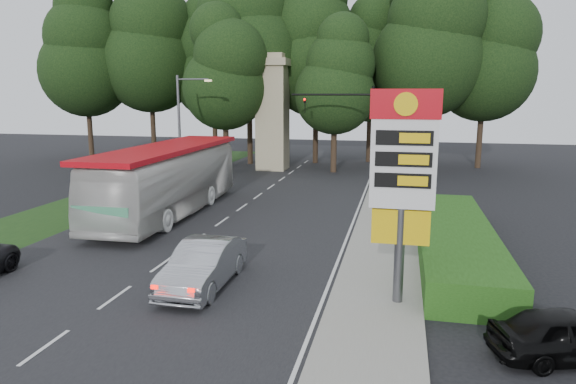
% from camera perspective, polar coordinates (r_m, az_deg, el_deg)
% --- Properties ---
extents(ground, '(120.00, 120.00, 0.00)m').
position_cam_1_polar(ground, '(18.01, -19.47, -11.64)').
color(ground, black).
rests_on(ground, ground).
extents(road_surface, '(14.00, 80.00, 0.02)m').
position_cam_1_polar(road_surface, '(28.35, -6.66, -2.82)').
color(road_surface, black).
rests_on(road_surface, ground).
extents(sidewalk_right, '(3.00, 80.00, 0.12)m').
position_cam_1_polar(sidewalk_right, '(26.84, 10.79, -3.62)').
color(sidewalk_right, gray).
rests_on(sidewalk_right, ground).
extents(grass_verge_left, '(5.00, 50.00, 0.02)m').
position_cam_1_polar(grass_verge_left, '(37.62, -17.43, 0.17)').
color(grass_verge_left, '#193814').
rests_on(grass_verge_left, ground).
extents(hedge, '(3.00, 14.00, 1.20)m').
position_cam_1_polar(hedge, '(22.96, 18.03, -5.07)').
color(hedge, '#204A13').
rests_on(hedge, ground).
extents(gas_station_pylon, '(2.10, 0.45, 6.85)m').
position_cam_1_polar(gas_station_pylon, '(16.15, 12.66, 2.58)').
color(gas_station_pylon, '#59595E').
rests_on(gas_station_pylon, ground).
extents(traffic_signal_mast, '(6.10, 0.35, 7.20)m').
position_cam_1_polar(traffic_signal_mast, '(38.20, 7.36, 7.79)').
color(traffic_signal_mast, black).
rests_on(traffic_signal_mast, ground).
extents(streetlight_signs, '(2.75, 0.98, 8.00)m').
position_cam_1_polar(streetlight_signs, '(39.50, -11.71, 7.42)').
color(streetlight_signs, '#59595E').
rests_on(streetlight_signs, ground).
extents(monument, '(3.00, 3.00, 10.05)m').
position_cam_1_polar(monument, '(45.40, -1.73, 8.91)').
color(monument, tan).
rests_on(monument, ground).
extents(tree_far_west, '(8.96, 8.96, 17.60)m').
position_cam_1_polar(tree_far_west, '(56.50, -21.68, 14.23)').
color(tree_far_west, '#2D2116').
rests_on(tree_far_west, ground).
extents(tree_west_mid, '(9.80, 9.80, 19.25)m').
position_cam_1_polar(tree_west_mid, '(55.28, -15.19, 15.75)').
color(tree_west_mid, '#2D2116').
rests_on(tree_west_mid, ground).
extents(tree_west_near, '(8.40, 8.40, 16.50)m').
position_cam_1_polar(tree_west_near, '(54.56, -8.32, 14.31)').
color(tree_west_near, '#2D2116').
rests_on(tree_west_near, ground).
extents(tree_center_left, '(10.08, 10.08, 19.80)m').
position_cam_1_polar(tree_center_left, '(49.35, -4.42, 17.09)').
color(tree_center_left, '#2D2116').
rests_on(tree_center_left, ground).
extents(tree_center_right, '(9.24, 9.24, 18.15)m').
position_cam_1_polar(tree_center_right, '(49.84, 3.18, 15.89)').
color(tree_center_right, '#2D2116').
rests_on(tree_center_right, ground).
extents(tree_east_near, '(8.12, 8.12, 15.95)m').
position_cam_1_polar(tree_east_near, '(51.17, 9.24, 14.14)').
color(tree_east_near, '#2D2116').
rests_on(tree_east_near, ground).
extents(tree_east_mid, '(9.52, 9.52, 18.70)m').
position_cam_1_polar(tree_east_mid, '(47.26, 15.32, 16.21)').
color(tree_east_mid, '#2D2116').
rests_on(tree_east_mid, ground).
extents(tree_far_east, '(8.68, 8.68, 17.05)m').
position_cam_1_polar(tree_far_east, '(49.61, 21.11, 14.44)').
color(tree_far_east, '#2D2116').
rests_on(tree_far_east, ground).
extents(tree_monument_left, '(7.28, 7.28, 14.30)m').
position_cam_1_polar(tree_monument_left, '(45.61, -7.08, 13.34)').
color(tree_monument_left, '#2D2116').
rests_on(tree_monument_left, ground).
extents(tree_monument_right, '(6.72, 6.72, 13.20)m').
position_cam_1_polar(tree_monument_right, '(43.87, 5.24, 12.60)').
color(tree_monument_right, '#2D2116').
rests_on(tree_monument_right, ground).
extents(transit_bus, '(3.52, 13.85, 3.84)m').
position_cam_1_polar(transit_bus, '(29.35, -13.18, 1.24)').
color(transit_bus, silver).
rests_on(transit_bus, ground).
extents(sedan_silver, '(1.72, 4.91, 1.62)m').
position_cam_1_polar(sedan_silver, '(18.38, -9.38, -7.98)').
color(sedan_silver, '#B0B1B8').
rests_on(sedan_silver, ground).
extents(parked_car_black, '(4.26, 2.68, 1.35)m').
position_cam_1_polar(parked_car_black, '(15.32, 28.80, -13.74)').
color(parked_car_black, black).
rests_on(parked_car_black, ground).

